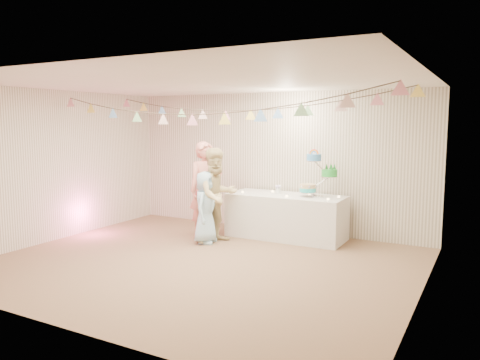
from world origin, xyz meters
The scene contains 24 objects.
floor centered at (0.00, 0.00, 0.00)m, with size 6.00×6.00×0.00m, color brown.
ceiling centered at (0.00, 0.00, 2.60)m, with size 6.00×6.00×0.00m, color beige.
back_wall centered at (0.00, 2.50, 1.30)m, with size 6.00×6.00×0.00m, color silver.
front_wall centered at (0.00, -2.50, 1.30)m, with size 6.00×6.00×0.00m, color silver.
left_wall centered at (-3.00, 0.00, 1.30)m, with size 5.00×5.00×0.00m, color silver.
right_wall centered at (3.00, 0.00, 1.30)m, with size 5.00×5.00×0.00m, color silver.
table centered at (0.49, 1.99, 0.39)m, with size 2.07×0.83×0.77m, color silver.
cake_stand centered at (1.04, 2.04, 1.13)m, with size 0.68×0.40×0.76m, color silver, non-canonical shape.
cake_bottom centered at (0.89, 1.98, 0.84)m, with size 0.31×0.31×0.15m, color #29C1C3, non-canonical shape.
cake_middle centered at (1.22, 2.13, 1.11)m, with size 0.27×0.27×0.22m, color green, non-canonical shape.
cake_top_tier centered at (0.98, 2.01, 1.38)m, with size 0.25×0.25×0.19m, color #428AD2, non-canonical shape.
platter centered at (-0.04, 1.94, 0.76)m, with size 0.32×0.32×0.02m, color white.
posy centered at (0.31, 2.04, 0.83)m, with size 0.14×0.14×0.16m, color white, non-canonical shape.
person_adult_a centered at (-0.79, 1.36, 0.86)m, with size 0.62×0.41×1.71m, color #D97F71.
person_adult_b centered at (-0.44, 1.16, 0.81)m, with size 0.79×0.61×1.62m, color #CDB67E.
person_child centered at (-0.58, 1.01, 0.61)m, with size 0.60×0.39×1.23m, color #A0CBE3.
bunting_back centered at (0.00, 1.10, 2.35)m, with size 5.60×1.10×0.40m, color pink, non-canonical shape.
bunting_front centered at (0.00, -0.20, 2.32)m, with size 5.60×0.90×0.36m, color #72A5E5, non-canonical shape.
tealight_0 centered at (-0.31, 1.84, 0.79)m, with size 0.04×0.04×0.03m, color #FFD88C.
tealight_1 centered at (0.14, 2.17, 0.79)m, with size 0.04×0.04×0.03m, color #FFD88C.
tealight_2 centered at (0.59, 1.77, 0.79)m, with size 0.04×0.04×0.03m, color #FFD88C.
tealight_3 centered at (0.84, 2.21, 0.79)m, with size 0.04×0.04×0.03m, color #FFD88C.
tealight_4 centered at (1.31, 1.81, 0.79)m, with size 0.04×0.04×0.03m, color #FFD88C.
tealight_5 centered at (1.39, 2.14, 0.79)m, with size 0.04×0.04×0.03m, color #FFD88C.
Camera 1 is at (3.66, -5.57, 2.04)m, focal length 35.00 mm.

